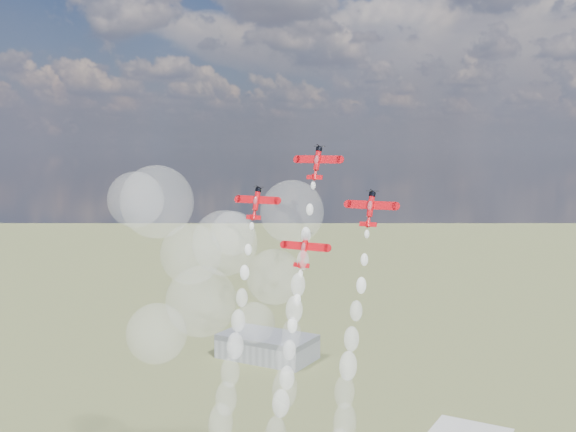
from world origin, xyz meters
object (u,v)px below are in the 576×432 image
Objects in this scene: plane_left at (256,203)px; plane_right at (370,208)px; hangar at (267,346)px; plane_slot at (304,249)px; plane_lead at (317,162)px.

plane_right is at bearing 0.00° from plane_left.
hangar is at bearing 120.32° from plane_left.
plane_right reaches higher than plane_slot.
plane_slot is at bearing -56.56° from hangar.
plane_lead is at bearing 90.00° from plane_slot.
plane_slot is at bearing -90.00° from plane_lead.
hangar is 215.01m from plane_left.
plane_slot is at bearing -12.18° from plane_left.
plane_left is 1.00× the size of plane_right.
plane_left is 17.95m from plane_slot.
plane_left and plane_right have the same top height.
plane_left reaches higher than hangar.
plane_left is 1.00× the size of plane_slot.
plane_right is (29.41, 0.00, 0.00)m from plane_left.
plane_slot reaches higher than hangar.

